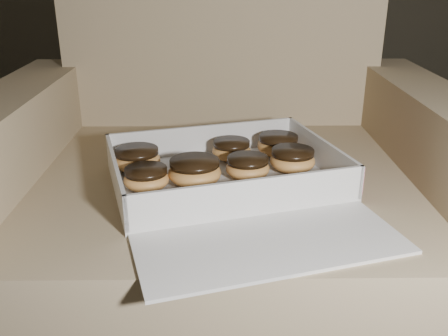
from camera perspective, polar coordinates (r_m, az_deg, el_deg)
name	(u,v)px	position (r m, az deg, el deg)	size (l,w,h in m)	color
floor	(311,321)	(1.21, 9.90, -16.81)	(4.50, 4.50, 0.00)	black
armchair	(223,214)	(1.01, -0.11, -5.33)	(0.88, 0.74, 0.92)	#927A5D
bakery_box	(233,185)	(0.81, 1.00, -1.95)	(0.46, 0.51, 0.06)	silver
donut_a	(137,159)	(0.88, -9.89, 1.03)	(0.08, 0.08, 0.04)	#E3954F
donut_b	(292,159)	(0.88, 7.83, 0.98)	(0.08, 0.08, 0.04)	#E3954F
donut_c	(146,178)	(0.81, -8.87, -1.13)	(0.07, 0.07, 0.04)	#E3954F
donut_d	(278,145)	(0.95, 6.21, 2.66)	(0.08, 0.08, 0.04)	#E3954F
donut_e	(248,167)	(0.84, 2.71, 0.14)	(0.07, 0.07, 0.04)	#E3954F
donut_f	(195,171)	(0.82, -3.37, -0.38)	(0.09, 0.09, 0.04)	#E3954F
donut_g	(232,150)	(0.92, 0.87, 2.13)	(0.07, 0.07, 0.04)	#E3954F
crumb_a	(199,192)	(0.79, -2.88, -2.79)	(0.01, 0.01, 0.00)	black
crumb_b	(290,184)	(0.83, 7.60, -1.86)	(0.01, 0.01, 0.00)	black
crumb_c	(136,221)	(0.72, -10.02, -5.97)	(0.01, 0.01, 0.00)	black
crumb_d	(241,184)	(0.82, 1.98, -1.80)	(0.01, 0.01, 0.00)	black
crumb_e	(333,183)	(0.84, 12.34, -1.65)	(0.01, 0.01, 0.00)	black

